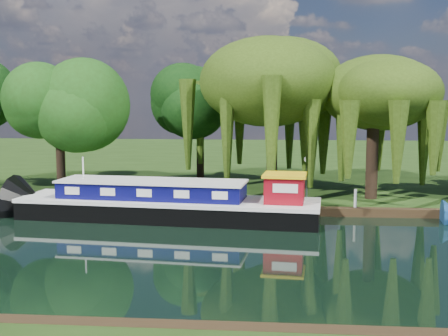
{
  "coord_description": "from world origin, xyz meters",
  "views": [
    {
      "loc": [
        -1.62,
        -22.05,
        6.25
      ],
      "look_at": [
        -3.97,
        6.16,
        2.8
      ],
      "focal_mm": 45.0,
      "sensor_mm": 36.0,
      "label": 1
    }
  ],
  "objects": [
    {
      "name": "ground",
      "position": [
        0.0,
        0.0,
        0.0
      ],
      "size": [
        120.0,
        120.0,
        0.0
      ],
      "primitive_type": "plane",
      "color": "black"
    },
    {
      "name": "far_bank",
      "position": [
        0.0,
        34.0,
        0.23
      ],
      "size": [
        120.0,
        52.0,
        0.45
      ],
      "primitive_type": "cube",
      "color": "#1A320D",
      "rests_on": "ground"
    },
    {
      "name": "dutch_barge",
      "position": [
        -6.83,
        6.65,
        0.83
      ],
      "size": [
        16.1,
        5.15,
        3.34
      ],
      "rotation": [
        0.0,
        0.0,
        -0.1
      ],
      "color": "black",
      "rests_on": "ground"
    },
    {
      "name": "willow_left",
      "position": [
        -1.52,
        14.05,
        7.2
      ],
      "size": [
        7.76,
        7.76,
        9.29
      ],
      "color": "black",
      "rests_on": "far_bank"
    },
    {
      "name": "willow_right",
      "position": [
        4.34,
        11.31,
        5.99
      ],
      "size": [
        6.23,
        6.23,
        7.59
      ],
      "color": "black",
      "rests_on": "far_bank"
    },
    {
      "name": "tree_far_left",
      "position": [
        -14.56,
        11.47,
        5.97
      ],
      "size": [
        5.01,
        5.01,
        8.06
      ],
      "color": "black",
      "rests_on": "far_bank"
    },
    {
      "name": "tree_far_mid",
      "position": [
        -6.65,
        17.8,
        5.72
      ],
      "size": [
        4.67,
        4.67,
        7.64
      ],
      "color": "black",
      "rests_on": "far_bank"
    },
    {
      "name": "lamppost",
      "position": [
        0.5,
        10.5,
        2.42
      ],
      "size": [
        0.36,
        0.36,
        2.56
      ],
      "color": "silver",
      "rests_on": "far_bank"
    },
    {
      "name": "mooring_posts",
      "position": [
        -0.5,
        8.4,
        0.95
      ],
      "size": [
        19.16,
        0.16,
        1.0
      ],
      "color": "silver",
      "rests_on": "far_bank"
    }
  ]
}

